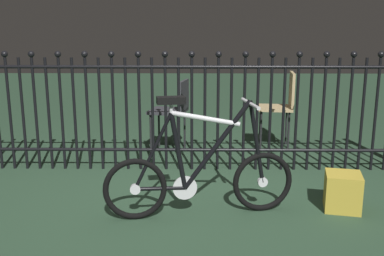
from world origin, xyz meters
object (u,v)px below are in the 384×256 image
Objects in this scene: chair_charcoal at (174,107)px; bicycle at (200,175)px; chair_tan at (282,102)px; display_crate at (343,192)px.

bicycle is at bearing -80.80° from chair_charcoal.
chair_tan is 1.82m from display_crate.
chair_charcoal is 1.23m from chair_tan.
bicycle is 2.12m from chair_tan.
bicycle reaches higher than display_crate.
chair_tan is at bearing 63.68° from bicycle.
chair_tan is at bearing 94.94° from display_crate.
bicycle is 1.75× the size of chair_charcoal.
bicycle is 1.60× the size of chair_tan.
display_crate is at bearing -85.06° from chair_tan.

